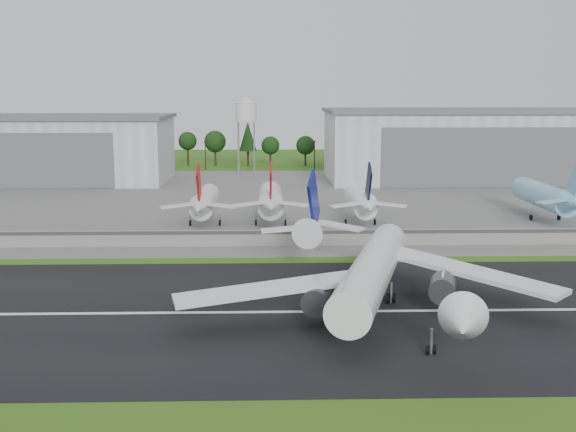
{
  "coord_description": "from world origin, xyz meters",
  "views": [
    {
      "loc": [
        3.44,
        -90.77,
        31.96
      ],
      "look_at": [
        6.98,
        40.0,
        9.0
      ],
      "focal_mm": 45.0,
      "sensor_mm": 36.0,
      "label": 1
    }
  ],
  "objects_px": {
    "main_airliner": "(373,280)",
    "parked_jet_red_b": "(271,201)",
    "parked_jet_red_a": "(204,202)",
    "parked_jet_skyblue": "(548,197)",
    "parked_jet_navy": "(361,201)"
  },
  "relations": [
    {
      "from": "main_airliner",
      "to": "parked_jet_red_b",
      "type": "relative_size",
      "value": 1.86
    },
    {
      "from": "parked_jet_red_a",
      "to": "parked_jet_skyblue",
      "type": "bearing_deg",
      "value": 3.46
    },
    {
      "from": "parked_jet_red_a",
      "to": "parked_jet_skyblue",
      "type": "relative_size",
      "value": 0.84
    },
    {
      "from": "parked_jet_red_a",
      "to": "parked_jet_navy",
      "type": "relative_size",
      "value": 1.0
    },
    {
      "from": "parked_jet_red_a",
      "to": "parked_jet_navy",
      "type": "height_order",
      "value": "parked_jet_navy"
    },
    {
      "from": "parked_jet_skyblue",
      "to": "parked_jet_red_b",
      "type": "bearing_deg",
      "value": -175.79
    },
    {
      "from": "parked_jet_navy",
      "to": "parked_jet_skyblue",
      "type": "distance_m",
      "value": 46.77
    },
    {
      "from": "main_airliner",
      "to": "parked_jet_red_a",
      "type": "bearing_deg",
      "value": -50.14
    },
    {
      "from": "parked_jet_navy",
      "to": "parked_jet_skyblue",
      "type": "height_order",
      "value": "parked_jet_skyblue"
    },
    {
      "from": "parked_jet_red_a",
      "to": "parked_jet_red_b",
      "type": "distance_m",
      "value": 15.6
    },
    {
      "from": "main_airliner",
      "to": "parked_jet_navy",
      "type": "height_order",
      "value": "main_airliner"
    },
    {
      "from": "parked_jet_navy",
      "to": "parked_jet_skyblue",
      "type": "xyz_separation_m",
      "value": [
        46.5,
        5.04,
        0.21
      ]
    },
    {
      "from": "parked_jet_red_b",
      "to": "parked_jet_skyblue",
      "type": "distance_m",
      "value": 68.08
    },
    {
      "from": "main_airliner",
      "to": "parked_jet_navy",
      "type": "bearing_deg",
      "value": -80.22
    },
    {
      "from": "main_airliner",
      "to": "parked_jet_skyblue",
      "type": "xyz_separation_m",
      "value": [
        53.29,
        72.0,
        1.33
      ]
    }
  ]
}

